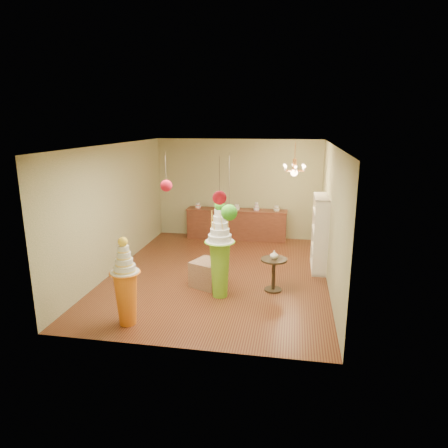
% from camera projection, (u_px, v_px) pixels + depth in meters
% --- Properties ---
extents(floor, '(6.50, 6.50, 0.00)m').
position_uv_depth(floor, '(218.00, 274.00, 9.45)').
color(floor, '#5C2D19').
rests_on(floor, ground).
extents(ceiling, '(6.50, 6.50, 0.00)m').
position_uv_depth(ceiling, '(218.00, 145.00, 8.70)').
color(ceiling, silver).
rests_on(ceiling, ground).
extents(wall_back, '(5.00, 0.04, 3.00)m').
position_uv_depth(wall_back, '(238.00, 189.00, 12.17)').
color(wall_back, tan).
rests_on(wall_back, ground).
extents(wall_front, '(5.00, 0.04, 3.00)m').
position_uv_depth(wall_front, '(178.00, 259.00, 5.97)').
color(wall_front, tan).
rests_on(wall_front, ground).
extents(wall_left, '(0.04, 6.50, 3.00)m').
position_uv_depth(wall_left, '(115.00, 208.00, 9.49)').
color(wall_left, tan).
rests_on(wall_left, ground).
extents(wall_right, '(0.04, 6.50, 3.00)m').
position_uv_depth(wall_right, '(331.00, 216.00, 8.65)').
color(wall_right, tan).
rests_on(wall_right, ground).
extents(pedestal_green, '(0.72, 0.72, 2.03)m').
position_uv_depth(pedestal_green, '(220.00, 257.00, 8.04)').
color(pedestal_green, '#74BA29').
rests_on(pedestal_green, floor).
extents(pedestal_orange, '(0.64, 0.64, 1.61)m').
position_uv_depth(pedestal_orange, '(126.00, 290.00, 6.97)').
color(pedestal_orange, orange).
rests_on(pedestal_orange, floor).
extents(burlap_riser, '(0.82, 0.82, 0.57)m').
position_uv_depth(burlap_riser, '(208.00, 273.00, 8.70)').
color(burlap_riser, '#8B664C').
rests_on(burlap_riser, floor).
extents(sideboard, '(3.04, 0.54, 1.16)m').
position_uv_depth(sideboard, '(237.00, 224.00, 12.16)').
color(sideboard, brown).
rests_on(sideboard, floor).
extents(shelving_unit, '(0.33, 1.20, 1.80)m').
position_uv_depth(shelving_unit, '(320.00, 233.00, 9.59)').
color(shelving_unit, silver).
rests_on(shelving_unit, floor).
extents(round_table, '(0.70, 0.70, 0.71)m').
position_uv_depth(round_table, '(274.00, 270.00, 8.41)').
color(round_table, black).
rests_on(round_table, floor).
extents(vase, '(0.22, 0.22, 0.18)m').
position_uv_depth(vase, '(274.00, 255.00, 8.32)').
color(vase, silver).
rests_on(vase, round_table).
extents(pom_red_left, '(0.20, 0.20, 0.65)m').
position_uv_depth(pom_red_left, '(166.00, 186.00, 6.73)').
color(pom_red_left, '#443A31').
rests_on(pom_red_left, ceiling).
extents(pom_green_mid, '(0.29, 0.29, 1.17)m').
position_uv_depth(pom_green_mid, '(229.00, 212.00, 6.89)').
color(pom_green_mid, '#443A31').
rests_on(pom_green_mid, ceiling).
extents(pom_red_right, '(0.22, 0.22, 0.75)m').
position_uv_depth(pom_red_right, '(220.00, 198.00, 6.12)').
color(pom_red_right, '#443A31').
rests_on(pom_red_right, ceiling).
extents(chandelier, '(0.81, 0.81, 0.85)m').
position_uv_depth(chandelier, '(294.00, 171.00, 10.03)').
color(chandelier, '#DE8C4E').
rests_on(chandelier, ceiling).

